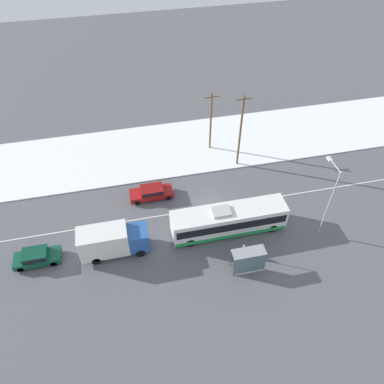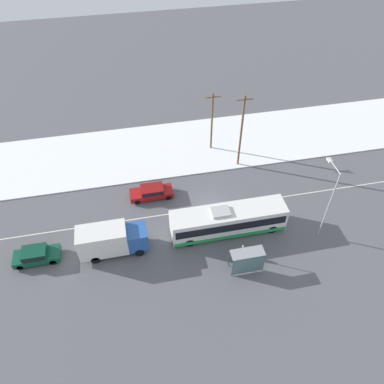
# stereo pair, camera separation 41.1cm
# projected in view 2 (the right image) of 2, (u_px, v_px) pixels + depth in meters

# --- Properties ---
(ground_plane) EXTENTS (120.00, 120.00, 0.00)m
(ground_plane) POSITION_uv_depth(u_px,v_px,m) (211.00, 208.00, 40.48)
(ground_plane) COLOR #56565B
(snow_lot) EXTENTS (80.00, 10.90, 0.12)m
(snow_lot) POSITION_uv_depth(u_px,v_px,m) (191.00, 146.00, 48.10)
(snow_lot) COLOR white
(snow_lot) RESTS_ON ground_plane
(lane_marking_center) EXTENTS (60.00, 0.12, 0.00)m
(lane_marking_center) POSITION_uv_depth(u_px,v_px,m) (211.00, 208.00, 40.48)
(lane_marking_center) COLOR silver
(lane_marking_center) RESTS_ON ground_plane
(city_bus) EXTENTS (11.50, 2.57, 3.14)m
(city_bus) POSITION_uv_depth(u_px,v_px,m) (228.00, 220.00, 37.17)
(city_bus) COLOR white
(city_bus) RESTS_ON ground_plane
(box_truck) EXTENTS (6.49, 2.30, 3.23)m
(box_truck) POSITION_uv_depth(u_px,v_px,m) (111.00, 240.00, 35.18)
(box_truck) COLOR silver
(box_truck) RESTS_ON ground_plane
(sedan_car) EXTENTS (4.71, 1.80, 1.40)m
(sedan_car) POSITION_uv_depth(u_px,v_px,m) (152.00, 192.00, 41.14)
(sedan_car) COLOR maroon
(sedan_car) RESTS_ON ground_plane
(parked_car_near_truck) EXTENTS (4.27, 1.80, 1.46)m
(parked_car_near_truck) POSITION_uv_depth(u_px,v_px,m) (36.00, 255.00, 35.13)
(parked_car_near_truck) COLOR #0F4733
(parked_car_near_truck) RESTS_ON ground_plane
(pedestrian_at_stop) EXTENTS (0.56, 0.25, 1.55)m
(pedestrian_at_stop) POSITION_uv_depth(u_px,v_px,m) (243.00, 250.00, 35.35)
(pedestrian_at_stop) COLOR #23232D
(pedestrian_at_stop) RESTS_ON ground_plane
(bus_shelter) EXTENTS (3.06, 1.20, 2.40)m
(bus_shelter) POSITION_uv_depth(u_px,v_px,m) (248.00, 260.00, 33.67)
(bus_shelter) COLOR gray
(bus_shelter) RESTS_ON ground_plane
(streetlamp) EXTENTS (0.36, 2.39, 8.47)m
(streetlamp) POSITION_uv_depth(u_px,v_px,m) (329.00, 196.00, 34.36)
(streetlamp) COLOR #9EA3A8
(streetlamp) RESTS_ON ground_plane
(utility_pole_roadside) EXTENTS (1.80, 0.24, 9.48)m
(utility_pole_roadside) POSITION_uv_depth(u_px,v_px,m) (241.00, 131.00, 42.08)
(utility_pole_roadside) COLOR brown
(utility_pole_roadside) RESTS_ON ground_plane
(utility_pole_snowlot) EXTENTS (1.80, 0.24, 7.87)m
(utility_pole_snowlot) POSITION_uv_depth(u_px,v_px,m) (212.00, 121.00, 44.93)
(utility_pole_snowlot) COLOR brown
(utility_pole_snowlot) RESTS_ON ground_plane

